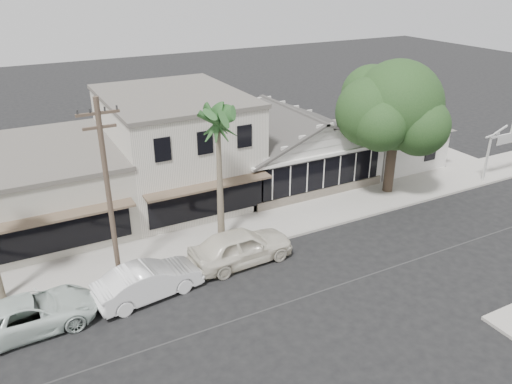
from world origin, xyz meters
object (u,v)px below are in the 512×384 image
car_1 (148,281)px  car_0 (241,246)px  car_2 (30,314)px  shade_tree (393,107)px  utility_pole (108,191)px  arch_sign (510,136)px

car_1 → car_0: bearing=-90.7°
car_0 → car_2: car_0 is taller
car_0 → shade_tree: size_ratio=0.61×
utility_pole → car_0: size_ratio=1.67×
utility_pole → car_1: 4.46m
arch_sign → car_0: arch_sign is taller
arch_sign → car_2: bearing=-176.7°
shade_tree → car_1: bearing=-166.9°
car_0 → shade_tree: 13.79m
utility_pole → shade_tree: 18.52m
car_1 → shade_tree: bearing=-84.8°
arch_sign → utility_pole: 27.45m
utility_pole → car_2: (-4.08, -1.72, -4.04)m
car_1 → shade_tree: (17.44, 4.05, 4.97)m
car_1 → shade_tree: shade_tree is taller
car_0 → car_1: bearing=94.8°
arch_sign → utility_pole: bearing=-179.8°
car_0 → shade_tree: bearing=-77.0°
shade_tree → car_2: bearing=-169.9°
arch_sign → car_1: (-26.48, -1.89, -2.35)m
arch_sign → car_2: (-31.48, -1.82, -2.41)m
car_2 → shade_tree: 23.34m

